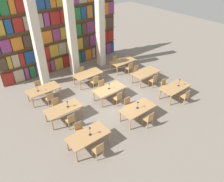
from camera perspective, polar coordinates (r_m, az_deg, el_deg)
The scene contains 38 objects.
ground_plane at distance 13.32m, azimuth -0.64°, elevation -1.93°, with size 40.00×40.00×0.00m, color gray.
bookshelf_bank at distance 16.28m, azimuth -12.80°, elevation 14.68°, with size 9.30×0.35×5.50m.
pillar_left at distance 14.14m, azimuth -18.93°, elevation 12.23°, with size 0.49×0.49×6.00m.
pillar_center at distance 15.01m, azimuth -10.55°, elevation 14.66°, with size 0.49×0.49×6.00m.
pillar_right at distance 16.17m, azimuth -3.10°, elevation 16.53°, with size 0.49×0.49×6.00m.
reading_table_0 at distance 10.00m, azimuth -6.24°, elevation -11.73°, with size 1.89×0.96×0.74m.
chair_0 at distance 9.69m, azimuth -3.60°, elevation -15.05°, with size 0.42×0.40×0.88m.
chair_1 at distance 10.61m, azimuth -8.46°, elevation -10.07°, with size 0.42×0.40×0.88m.
desk_lamp_0 at distance 9.75m, azimuth -5.83°, elevation -9.97°, with size 0.14×0.14×0.47m.
reading_table_1 at distance 11.50m, azimuth 6.75°, elevation -4.67°, with size 1.89×0.96×0.74m.
chair_2 at distance 11.26m, azimuth 9.56°, elevation -7.18°, with size 0.42×0.40×0.88m.
chair_3 at distance 12.06m, azimuth 4.31°, elevation -3.54°, with size 0.42×0.40×0.88m.
desk_lamp_1 at distance 11.26m, azimuth 6.76°, elevation -3.29°, with size 0.14×0.14×0.43m.
reading_table_2 at distance 13.62m, azimuth 16.15°, elevation 0.79°, with size 1.89×0.96×0.74m.
chair_4 at distance 13.38m, azimuth 18.58°, elevation -1.27°, with size 0.42×0.40×0.88m.
chair_5 at distance 14.08m, azimuth 13.62°, elevation 1.49°, with size 0.42×0.40×0.88m.
desk_lamp_2 at distance 13.57m, azimuth 17.19°, elevation 2.49°, with size 0.14×0.14×0.49m.
reading_table_3 at distance 11.67m, azimuth -12.56°, elevation -4.72°, with size 1.89×0.96×0.74m.
chair_6 at distance 11.23m, azimuth -10.76°, elevation -7.44°, with size 0.42×0.40×0.88m.
chair_7 at distance 12.34m, azimuth -14.24°, elevation -3.68°, with size 0.42×0.40×0.88m.
desk_lamp_3 at distance 11.51m, azimuth -11.59°, elevation -3.07°, with size 0.14×0.14×0.39m.
reading_table_4 at distance 12.91m, azimuth -0.68°, elevation 0.35°, with size 1.89×0.96×0.74m.
chair_8 at distance 12.55m, azimuth 1.61°, elevation -1.79°, with size 0.42×0.40×0.88m.
chair_9 at distance 13.55m, azimuth -2.52°, elevation 1.14°, with size 0.42×0.40×0.88m.
desk_lamp_4 at distance 12.71m, azimuth -0.76°, elevation 1.59°, with size 0.14×0.14×0.40m.
reading_table_5 at distance 14.82m, azimuth 8.80°, elevation 4.65°, with size 1.89×0.96×0.74m.
chair_10 at distance 14.46m, azimuth 10.79°, elevation 2.79°, with size 0.42×0.40×0.88m.
chair_11 at distance 15.34m, azimuth 6.59°, elevation 5.11°, with size 0.42×0.40×0.88m.
reading_table_6 at distance 13.51m, azimuth -17.46°, elevation 0.26°, with size 1.89×0.96×0.74m.
chair_12 at distance 13.00m, azimuth -15.92°, elevation -1.84°, with size 0.42×0.40×0.88m.
chair_13 at distance 14.23m, azimuth -18.50°, elevation 0.98°, with size 0.42×0.40×0.88m.
desk_lamp_5 at distance 13.20m, azimuth -18.99°, elevation 1.16°, with size 0.14×0.14×0.48m.
reading_table_7 at distance 14.57m, azimuth -6.30°, elevation 4.30°, with size 1.89×0.96×0.74m.
chair_14 at distance 14.11m, azimuth -4.48°, elevation 2.50°, with size 0.42×0.40×0.88m.
chair_15 at distance 15.24m, azimuth -7.76°, elevation 4.81°, with size 0.42×0.40×0.88m.
reading_table_8 at distance 16.20m, azimuth 2.84°, elevation 7.64°, with size 1.89×0.96×0.74m.
chair_16 at distance 15.77m, azimuth 4.59°, elevation 6.06°, with size 0.42×0.40×0.88m.
chair_17 at distance 16.79m, azimuth 1.05°, elevation 7.96°, with size 0.42×0.40×0.88m.
Camera 1 is at (-6.63, -8.57, 7.74)m, focal length 35.00 mm.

